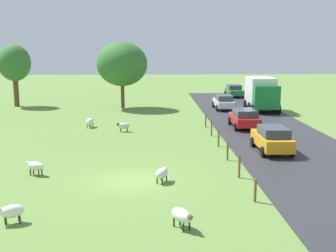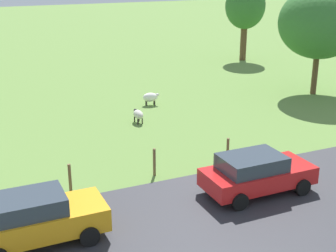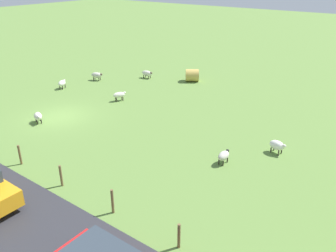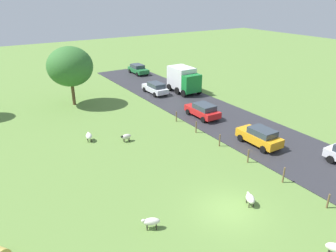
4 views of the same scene
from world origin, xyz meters
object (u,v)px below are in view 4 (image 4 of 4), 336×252
at_px(tree_1, 70,67).
at_px(car_3, 138,69).
at_px(sheep_5, 89,136).
at_px(car_5, 155,88).
at_px(truck_1, 184,79).
at_px(car_0, 203,110).
at_px(sheep_1, 250,199).
at_px(car_4, 260,136).
at_px(sheep_7, 126,137).
at_px(sheep_6, 151,222).

height_order(tree_1, car_3, tree_1).
distance_m(sheep_5, car_3, 26.31).
relative_size(car_3, car_5, 0.98).
distance_m(truck_1, car_0, 9.73).
distance_m(sheep_1, sheep_5, 16.01).
bearing_deg(car_4, tree_1, 117.99).
relative_size(sheep_5, sheep_7, 1.06).
relative_size(tree_1, car_5, 1.62).
bearing_deg(sheep_5, car_0, -3.90).
bearing_deg(car_0, sheep_6, -137.19).
bearing_deg(car_4, car_3, 83.91).
relative_size(truck_1, car_3, 1.11).
bearing_deg(truck_1, car_3, 91.67).
bearing_deg(tree_1, car_5, -7.98).
height_order(sheep_5, car_3, car_3).
height_order(sheep_6, car_0, car_0).
relative_size(truck_1, car_5, 1.09).
xyz_separation_m(sheep_7, car_5, (9.80, 11.51, 0.38)).
xyz_separation_m(truck_1, car_0, (-3.62, -8.98, -1.00)).
xyz_separation_m(sheep_5, car_5, (12.70, 9.59, 0.35)).
distance_m(sheep_7, car_0, 9.87).
bearing_deg(sheep_1, sheep_6, 167.64).
distance_m(sheep_7, car_3, 26.32).
distance_m(sheep_6, car_5, 26.88).
height_order(sheep_1, sheep_5, sheep_5).
xyz_separation_m(truck_1, car_4, (-3.58, -17.21, -0.96)).
xyz_separation_m(tree_1, car_3, (13.94, 9.84, -3.88)).
bearing_deg(tree_1, truck_1, -11.75).
bearing_deg(truck_1, tree_1, 168.25).
bearing_deg(sheep_5, car_3, 52.70).
xyz_separation_m(sheep_1, sheep_6, (-6.60, 1.45, 0.03)).
relative_size(sheep_5, car_5, 0.25).
height_order(sheep_5, car_4, car_4).
bearing_deg(car_5, sheep_6, -120.62).
height_order(car_0, car_4, car_4).
relative_size(car_3, car_4, 1.02).
bearing_deg(sheep_6, tree_1, 83.06).
xyz_separation_m(sheep_1, car_0, (7.09, 14.13, 0.39)).
bearing_deg(car_4, sheep_7, 143.92).
bearing_deg(sheep_7, sheep_6, -108.50).
bearing_deg(sheep_5, car_4, -35.54).
bearing_deg(car_3, car_0, -98.47).
distance_m(sheep_1, sheep_6, 6.76).
relative_size(truck_1, car_0, 1.12).
distance_m(sheep_5, car_0, 12.73).
distance_m(sheep_5, car_4, 15.66).
relative_size(sheep_1, car_3, 0.25).
bearing_deg(car_3, car_4, -96.09).
relative_size(tree_1, car_0, 1.66).
distance_m(sheep_7, car_4, 12.19).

